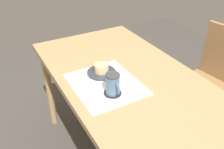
{
  "coord_description": "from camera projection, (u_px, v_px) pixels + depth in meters",
  "views": [
    {
      "loc": [
        1.01,
        -0.65,
        1.48
      ],
      "look_at": [
        0.02,
        -0.11,
        0.77
      ],
      "focal_mm": 40.0,
      "sensor_mm": 36.0,
      "label": 1
    }
  ],
  "objects": [
    {
      "name": "dining_table",
      "position": [
        126.0,
        86.0,
        1.46
      ],
      "size": [
        1.34,
        0.74,
        0.72
      ],
      "color": "tan",
      "rests_on": "ground_plane"
    },
    {
      "name": "wooden_chair",
      "position": [
        213.0,
        82.0,
        1.78
      ],
      "size": [
        0.48,
        0.48,
        0.86
      ],
      "rotation": [
        0.0,
        0.0,
        3.29
      ],
      "color": "#997047",
      "rests_on": "ground_plane"
    },
    {
      "name": "placemat",
      "position": [
        106.0,
        84.0,
        1.35
      ],
      "size": [
        0.4,
        0.34,
        0.0
      ],
      "primitive_type": "cube",
      "color": "white",
      "rests_on": "dining_table"
    },
    {
      "name": "pastry_plate",
      "position": [
        102.0,
        72.0,
        1.43
      ],
      "size": [
        0.17,
        0.17,
        0.01
      ],
      "primitive_type": "cylinder",
      "color": "#333842",
      "rests_on": "placemat"
    },
    {
      "name": "pastry",
      "position": [
        101.0,
        68.0,
        1.41
      ],
      "size": [
        0.08,
        0.08,
        0.05
      ],
      "primitive_type": "cylinder",
      "color": "#E5BC7F",
      "rests_on": "pastry_plate"
    },
    {
      "name": "coffee_coaster",
      "position": [
        113.0,
        93.0,
        1.27
      ],
      "size": [
        0.09,
        0.09,
        0.0
      ],
      "primitive_type": "cylinder",
      "color": "#232328",
      "rests_on": "placemat"
    },
    {
      "name": "coffee_mug",
      "position": [
        113.0,
        84.0,
        1.24
      ],
      "size": [
        0.11,
        0.07,
        0.11
      ],
      "color": "slate",
      "rests_on": "coffee_coaster"
    }
  ]
}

